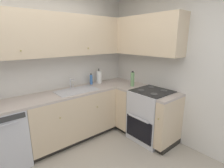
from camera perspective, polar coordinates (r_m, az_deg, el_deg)
name	(u,v)px	position (r m, az deg, el deg)	size (l,w,h in m)	color
wall_back	(37,69)	(3.12, -23.47, 4.54)	(3.67, 0.05, 2.59)	silver
wall_right	(183,70)	(3.05, 22.32, 4.43)	(0.05, 3.19, 2.59)	silver
dishwasher	(2,138)	(2.97, -32.65, -14.77)	(0.60, 0.63, 0.87)	silver
lower_cabinets_back	(72,116)	(3.22, -13.13, -10.31)	(1.55, 0.62, 0.87)	beige
countertop_back	(70,92)	(3.06, -13.63, -2.72)	(2.76, 0.60, 0.04)	#B7A89E
lower_cabinets_right	(143,113)	(3.31, 10.23, -9.48)	(0.62, 1.06, 0.87)	beige
countertop_right	(144,90)	(3.15, 10.57, -2.04)	(0.60, 1.06, 0.03)	#B7A89E
oven_range	(151,115)	(3.22, 12.77, -9.92)	(0.68, 0.62, 1.05)	silver
upper_cabinets_back	(53,35)	(2.99, -18.84, 15.07)	(2.44, 0.34, 0.67)	beige
upper_cabinets_right	(141,36)	(3.28, 9.70, 15.52)	(0.32, 1.59, 0.67)	beige
sink	(77,93)	(3.09, -11.53, -2.87)	(0.72, 0.40, 0.10)	#B7B7BC
faucet	(71,82)	(3.23, -13.34, 0.58)	(0.07, 0.16, 0.18)	silver
soap_bottle	(91,79)	(3.44, -6.91, 1.51)	(0.06, 0.06, 0.22)	#3F72BF
paper_towel_roll	(99,77)	(3.52, -4.32, 2.30)	(0.11, 0.11, 0.31)	white
oil_bottle	(133,79)	(3.30, 6.80, 1.63)	(0.07, 0.07, 0.29)	#729E66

